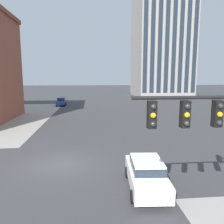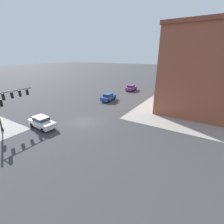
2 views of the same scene
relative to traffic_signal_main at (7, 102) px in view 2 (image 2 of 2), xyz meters
The scene contains 6 objects.
ground_plane 11.10m from the traffic_signal_main, 133.56° to the left, with size 320.00×320.00×0.00m, color #38383A.
traffic_signal_main is the anchor object (origin of this frame).
car_main_northbound_far 5.23m from the traffic_signal_main, 122.11° to the left, with size 2.11×4.51×1.68m.
car_main_southbound_far 19.86m from the traffic_signal_main, 167.82° to the left, with size 4.46×2.00×1.68m.
car_cross_eastbound 32.05m from the traffic_signal_main, behind, with size 4.42×1.93×1.68m.
storefront_block_near_corner 35.94m from the traffic_signal_main, 139.38° to the left, with size 22.40×15.92×14.74m.
Camera 2 is at (16.87, 15.41, 9.97)m, focal length 24.78 mm.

